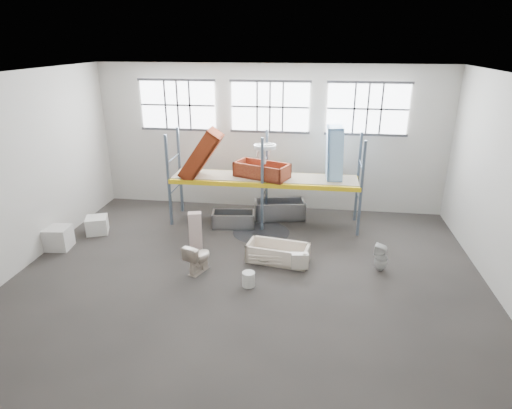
% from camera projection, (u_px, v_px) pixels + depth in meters
% --- Properties ---
extents(floor, '(12.00, 10.00, 0.10)m').
position_uv_depth(floor, '(248.00, 277.00, 11.17)').
color(floor, '#403B37').
rests_on(floor, ground).
extents(ceiling, '(12.00, 10.00, 0.10)m').
position_uv_depth(ceiling, '(247.00, 72.00, 9.34)').
color(ceiling, silver).
rests_on(ceiling, ground).
extents(wall_back, '(12.00, 0.10, 5.00)m').
position_uv_depth(wall_back, '(270.00, 139.00, 14.92)').
color(wall_back, '#BBB7AE').
rests_on(wall_back, ground).
extents(wall_front, '(12.00, 0.10, 5.00)m').
position_uv_depth(wall_front, '(187.00, 305.00, 5.59)').
color(wall_front, '#ADAAA0').
rests_on(wall_front, ground).
extents(wall_left, '(0.10, 10.00, 5.00)m').
position_uv_depth(wall_left, '(15.00, 174.00, 11.03)').
color(wall_left, '#A5A198').
rests_on(wall_left, ground).
extents(window_left, '(2.60, 0.04, 1.60)m').
position_uv_depth(window_left, '(178.00, 105.00, 14.83)').
color(window_left, white).
rests_on(window_left, wall_back).
extents(window_mid, '(2.60, 0.04, 1.60)m').
position_uv_depth(window_mid, '(270.00, 107.00, 14.43)').
color(window_mid, white).
rests_on(window_mid, wall_back).
extents(window_right, '(2.60, 0.04, 1.60)m').
position_uv_depth(window_right, '(368.00, 109.00, 14.02)').
color(window_right, white).
rests_on(window_right, wall_back).
extents(rack_upright_la, '(0.08, 0.08, 3.00)m').
position_uv_depth(rack_upright_la, '(169.00, 181.00, 13.68)').
color(rack_upright_la, slate).
rests_on(rack_upright_la, floor).
extents(rack_upright_lb, '(0.08, 0.08, 3.00)m').
position_uv_depth(rack_upright_lb, '(180.00, 171.00, 14.79)').
color(rack_upright_lb, slate).
rests_on(rack_upright_lb, floor).
extents(rack_upright_ma, '(0.08, 0.08, 3.00)m').
position_uv_depth(rack_upright_ma, '(262.00, 185.00, 13.30)').
color(rack_upright_ma, slate).
rests_on(rack_upright_ma, floor).
extents(rack_upright_mb, '(0.08, 0.08, 3.00)m').
position_uv_depth(rack_upright_mb, '(267.00, 174.00, 14.41)').
color(rack_upright_mb, slate).
rests_on(rack_upright_mb, floor).
extents(rack_upright_ra, '(0.08, 0.08, 3.00)m').
position_uv_depth(rack_upright_ra, '(361.00, 190.00, 12.91)').
color(rack_upright_ra, slate).
rests_on(rack_upright_ra, floor).
extents(rack_upright_rb, '(0.08, 0.08, 3.00)m').
position_uv_depth(rack_upright_rb, '(358.00, 178.00, 14.02)').
color(rack_upright_rb, slate).
rests_on(rack_upright_rb, floor).
extents(rack_beam_front, '(6.00, 0.10, 0.14)m').
position_uv_depth(rack_beam_front, '(262.00, 185.00, 13.30)').
color(rack_beam_front, yellow).
rests_on(rack_beam_front, floor).
extents(rack_beam_back, '(6.00, 0.10, 0.14)m').
position_uv_depth(rack_beam_back, '(267.00, 174.00, 14.41)').
color(rack_beam_back, yellow).
rests_on(rack_beam_back, floor).
extents(shelf_deck, '(5.90, 1.10, 0.03)m').
position_uv_depth(shelf_deck, '(265.00, 177.00, 13.82)').
color(shelf_deck, gray).
rests_on(shelf_deck, floor).
extents(wet_patch, '(1.80, 1.80, 0.00)m').
position_uv_depth(wet_patch, '(261.00, 232.00, 13.65)').
color(wet_patch, black).
rests_on(wet_patch, floor).
extents(bathtub_beige, '(1.78, 1.05, 0.49)m').
position_uv_depth(bathtub_beige, '(278.00, 253.00, 11.81)').
color(bathtub_beige, beige).
rests_on(bathtub_beige, floor).
extents(cistern_spare, '(0.46, 0.26, 0.42)m').
position_uv_depth(cistern_spare, '(300.00, 261.00, 11.31)').
color(cistern_spare, beige).
rests_on(cistern_spare, bathtub_beige).
extents(sink_in_tub, '(0.45, 0.45, 0.14)m').
position_uv_depth(sink_in_tub, '(264.00, 259.00, 11.64)').
color(sink_in_tub, beige).
rests_on(sink_in_tub, bathtub_beige).
extents(toilet_beige, '(0.73, 0.91, 0.81)m').
position_uv_depth(toilet_beige, '(198.00, 257.00, 11.22)').
color(toilet_beige, beige).
rests_on(toilet_beige, floor).
extents(cistern_tall, '(0.41, 0.32, 1.14)m').
position_uv_depth(cistern_tall, '(195.00, 231.00, 12.36)').
color(cistern_tall, beige).
rests_on(cistern_tall, floor).
extents(toilet_white, '(0.43, 0.43, 0.75)m').
position_uv_depth(toilet_white, '(381.00, 258.00, 11.28)').
color(toilet_white, silver).
rests_on(toilet_white, floor).
extents(steel_tub_left, '(1.43, 0.81, 0.50)m').
position_uv_depth(steel_tub_left, '(233.00, 219.00, 13.98)').
color(steel_tub_left, '#A1A3A9').
rests_on(steel_tub_left, floor).
extents(steel_tub_right, '(1.79, 1.10, 0.61)m').
position_uv_depth(steel_tub_right, '(280.00, 209.00, 14.65)').
color(steel_tub_right, '#A4A5AB').
rests_on(steel_tub_right, floor).
extents(rust_tub_flat, '(1.89, 1.37, 0.48)m').
position_uv_depth(rust_tub_flat, '(262.00, 170.00, 13.70)').
color(rust_tub_flat, '#984B25').
rests_on(rust_tub_flat, shelf_deck).
extents(rust_tub_tilted, '(1.43, 0.85, 1.73)m').
position_uv_depth(rust_tub_tilted, '(201.00, 155.00, 13.61)').
color(rust_tub_tilted, maroon).
rests_on(rust_tub_tilted, shelf_deck).
extents(sink_on_shelf, '(0.86, 0.76, 0.63)m').
position_uv_depth(sink_on_shelf, '(265.00, 163.00, 13.51)').
color(sink_on_shelf, silver).
rests_on(sink_on_shelf, rust_tub_flat).
extents(blue_tub_upright, '(0.57, 0.82, 1.72)m').
position_uv_depth(blue_tub_upright, '(334.00, 154.00, 13.38)').
color(blue_tub_upright, '#95C7F7').
rests_on(blue_tub_upright, shelf_deck).
extents(bucket, '(0.40, 0.40, 0.37)m').
position_uv_depth(bucket, '(249.00, 279.00, 10.63)').
color(bucket, beige).
rests_on(bucket, floor).
extents(carton_near, '(0.83, 0.73, 0.65)m').
position_uv_depth(carton_near, '(57.00, 238.00, 12.51)').
color(carton_near, beige).
rests_on(carton_near, floor).
extents(carton_far, '(0.81, 0.81, 0.52)m').
position_uv_depth(carton_far, '(97.00, 225.00, 13.53)').
color(carton_far, silver).
rests_on(carton_far, floor).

